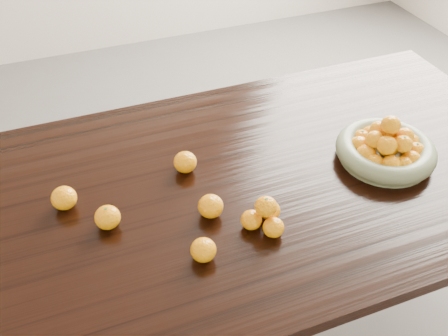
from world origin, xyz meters
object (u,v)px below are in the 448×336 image
object	(u,v)px
fruit_bowl	(386,149)
orange_pyramid	(265,216)
dining_table	(231,204)
loose_orange_0	(108,217)

from	to	relation	value
fruit_bowl	orange_pyramid	world-z (taller)	fruit_bowl
dining_table	loose_orange_0	bearing A→B (deg)	-173.10
fruit_bowl	loose_orange_0	xyz separation A→B (m)	(-0.84, 0.02, -0.01)
fruit_bowl	orange_pyramid	xyz separation A→B (m)	(-0.46, -0.13, -0.00)
dining_table	loose_orange_0	size ratio (longest dim) A/B	29.39
fruit_bowl	loose_orange_0	world-z (taller)	fruit_bowl
fruit_bowl	orange_pyramid	bearing A→B (deg)	-164.63
fruit_bowl	loose_orange_0	bearing A→B (deg)	178.54
orange_pyramid	dining_table	bearing A→B (deg)	95.36
loose_orange_0	fruit_bowl	bearing A→B (deg)	-1.46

